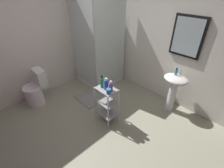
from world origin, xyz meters
name	(u,v)px	position (x,y,z in m)	size (l,w,h in m)	color
ground_plane	(93,131)	(0.00, 0.00, -0.01)	(4.20, 4.20, 0.02)	#9A9A81
wall_back	(160,41)	(0.01, 1.85, 1.25)	(4.20, 0.14, 2.50)	white
wall_left	(34,40)	(-1.85, 0.00, 1.25)	(0.10, 4.20, 2.50)	white
shower_stall	(99,66)	(-1.22, 1.18, 0.46)	(0.92, 0.92, 2.00)	white
pedestal_sink	(174,86)	(0.65, 1.52, 0.58)	(0.46, 0.37, 0.81)	white
sink_faucet	(180,72)	(0.65, 1.64, 0.86)	(0.03, 0.03, 0.10)	silver
toilet	(36,91)	(-1.48, -0.37, 0.31)	(0.37, 0.49, 0.76)	white
storage_cart	(107,102)	(-0.03, 0.37, 0.44)	(0.38, 0.28, 0.74)	silver
hand_soap_bottle	(176,72)	(0.60, 1.55, 0.87)	(0.05, 0.05, 0.14)	#389ED1
shampoo_bottle_blue	(106,84)	(-0.02, 0.36, 0.84)	(0.08, 0.08, 0.22)	#2759B2
conditioner_bottle_purple	(111,87)	(0.07, 0.38, 0.83)	(0.07, 0.07, 0.19)	#8E529F
body_wash_bottle_green	(102,82)	(-0.12, 0.35, 0.84)	(0.06, 0.06, 0.23)	#398B58
rinse_cup	(109,91)	(0.10, 0.30, 0.78)	(0.08, 0.08, 0.09)	#3870B2
bath_mat	(88,99)	(-0.81, 0.49, 0.01)	(0.60, 0.40, 0.02)	gray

